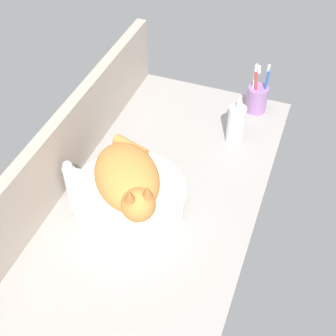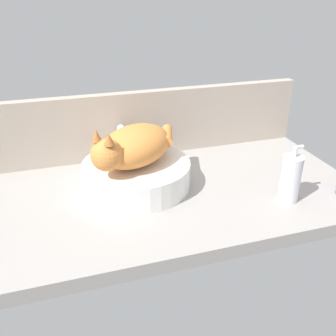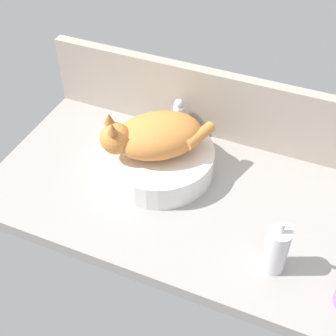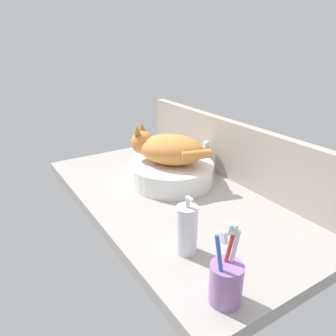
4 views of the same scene
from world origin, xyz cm
name	(u,v)px [view 1 (image 1 of 4)]	position (x,y,z in cm)	size (l,w,h in cm)	color
ground_plane	(160,194)	(0.00, 0.00, -2.00)	(110.96, 59.37, 4.00)	#9E9993
backsplash_panel	(71,139)	(0.00, 27.88, 11.40)	(110.96, 3.60, 22.80)	#AD9E8E
sink_basin	(129,199)	(-9.96, 5.41, 3.92)	(32.29, 32.29, 7.85)	white
cat	(128,179)	(-10.98, 4.51, 13.61)	(30.16, 28.84, 14.00)	orange
faucet	(74,179)	(-10.81, 21.95, 7.30)	(3.60, 11.84, 13.60)	silver
soap_dispenser	(236,124)	(29.28, -15.17, 6.86)	(5.66, 5.66, 16.78)	silver
toothbrush_cup	(257,98)	(47.90, -18.15, 5.19)	(7.22, 7.22, 18.71)	#996BA8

